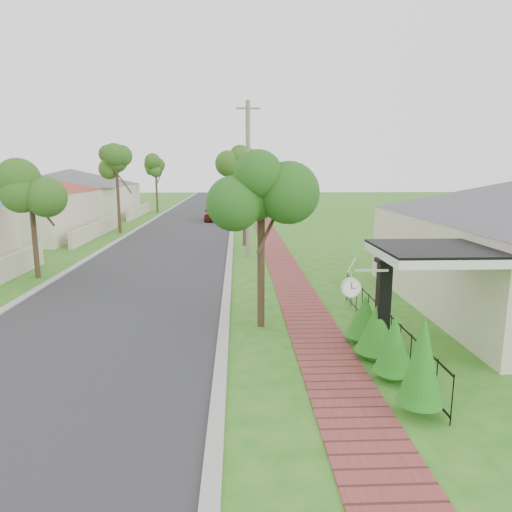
# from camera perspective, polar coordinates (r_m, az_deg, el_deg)

# --- Properties ---
(ground) EXTENTS (160.00, 160.00, 0.00)m
(ground) POSITION_cam_1_polar(r_m,az_deg,el_deg) (12.34, -7.26, -11.09)
(ground) COLOR #246D1A
(ground) RESTS_ON ground
(road) EXTENTS (7.00, 120.00, 0.02)m
(road) POSITION_cam_1_polar(r_m,az_deg,el_deg) (32.00, -9.65, 2.44)
(road) COLOR #28282B
(road) RESTS_ON ground
(kerb_right) EXTENTS (0.30, 120.00, 0.10)m
(kerb_right) POSITION_cam_1_polar(r_m,az_deg,el_deg) (31.74, -3.09, 2.51)
(kerb_right) COLOR #9E9E99
(kerb_right) RESTS_ON ground
(kerb_left) EXTENTS (0.30, 120.00, 0.10)m
(kerb_left) POSITION_cam_1_polar(r_m,az_deg,el_deg) (32.66, -16.02, 2.34)
(kerb_left) COLOR #9E9E99
(kerb_left) RESTS_ON ground
(sidewalk) EXTENTS (1.50, 120.00, 0.03)m
(sidewalk) POSITION_cam_1_polar(r_m,az_deg,el_deg) (31.82, 1.60, 2.54)
(sidewalk) COLOR brown
(sidewalk) RESTS_ON ground
(porch_post) EXTENTS (0.48, 0.48, 2.52)m
(porch_post) POSITION_cam_1_polar(r_m,az_deg,el_deg) (11.51, 15.52, -7.12)
(porch_post) COLOR black
(porch_post) RESTS_ON ground
(picket_fence) EXTENTS (0.03, 8.02, 1.00)m
(picket_fence) POSITION_cam_1_polar(r_m,az_deg,el_deg) (12.70, 15.52, -8.20)
(picket_fence) COLOR black
(picket_fence) RESTS_ON ground
(street_trees) EXTENTS (10.70, 37.65, 5.89)m
(street_trees) POSITION_cam_1_polar(r_m,az_deg,el_deg) (38.45, -8.39, 10.64)
(street_trees) COLOR #382619
(street_trees) RESTS_ON ground
(hedge_row) EXTENTS (0.94, 4.58, 2.10)m
(hedge_row) POSITION_cam_1_polar(r_m,az_deg,el_deg) (11.11, 15.80, -9.82)
(hedge_row) COLOR #167018
(hedge_row) RESTS_ON ground
(far_house_grey) EXTENTS (15.56, 15.56, 4.60)m
(far_house_grey) POSITION_cam_1_polar(r_m,az_deg,el_deg) (48.21, -21.99, 7.39)
(far_house_grey) COLOR beige
(far_house_grey) RESTS_ON ground
(parked_car_red) EXTENTS (1.79, 4.29, 1.45)m
(parked_car_red) POSITION_cam_1_polar(r_m,az_deg,el_deg) (41.44, -5.24, 5.44)
(parked_car_red) COLOR #621D0E
(parked_car_red) RESTS_ON ground
(parked_car_white) EXTENTS (1.59, 4.53, 1.49)m
(parked_car_white) POSITION_cam_1_polar(r_m,az_deg,el_deg) (51.19, -3.13, 6.51)
(parked_car_white) COLOR silver
(parked_car_white) RESTS_ON ground
(near_tree) EXTENTS (1.94, 1.94, 4.98)m
(near_tree) POSITION_cam_1_polar(r_m,az_deg,el_deg) (12.94, 0.65, 8.05)
(near_tree) COLOR #382619
(near_tree) RESTS_ON ground
(utility_pole) EXTENTS (1.20, 0.24, 7.97)m
(utility_pole) POSITION_cam_1_polar(r_m,az_deg,el_deg) (23.83, -1.00, 9.53)
(utility_pole) COLOR gray
(utility_pole) RESTS_ON ground
(station_clock) EXTENTS (1.08, 0.13, 0.65)m
(station_clock) POSITION_cam_1_polar(r_m,az_deg,el_deg) (10.68, 11.96, -3.72)
(station_clock) COLOR silver
(station_clock) RESTS_ON ground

